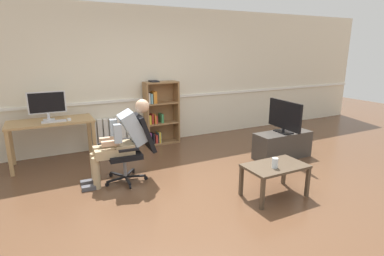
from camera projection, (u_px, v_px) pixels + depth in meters
The scene contains 14 objects.
ground_plane at pixel (211, 193), 4.13m from camera, with size 18.00×18.00×0.00m, color brown.
back_wall at pixel (144, 77), 6.07m from camera, with size 12.00×0.13×2.70m.
computer_desk at pixel (51, 127), 5.03m from camera, with size 1.33×0.62×0.76m.
imac_monitor at pixel (47, 103), 4.99m from camera, with size 0.58×0.14×0.47m.
keyboard at pixel (54, 121), 4.90m from camera, with size 0.37×0.12×0.02m, color silver.
computer_mouse at pixel (69, 119), 5.01m from camera, with size 0.06×0.10×0.03m, color white.
bookshelf at pixel (159, 114), 6.18m from camera, with size 0.69×0.29×1.29m.
radiator at pixel (115, 133), 5.94m from camera, with size 0.87×0.08×0.61m.
office_chair at pixel (134, 146), 4.45m from camera, with size 0.77×0.62×0.99m.
person_seated at pixel (122, 139), 4.35m from camera, with size 1.03×0.40×1.20m.
tv_stand at pixel (282, 145), 5.44m from camera, with size 1.05×0.40×0.47m.
tv_screen at pixel (285, 116), 5.30m from camera, with size 0.22×0.80×0.56m.
coffee_table at pixel (275, 169), 3.98m from camera, with size 0.81×0.49×0.43m.
drinking_glass at pixel (275, 163), 3.85m from camera, with size 0.08×0.08×0.13m, color silver.
Camera 1 is at (-1.94, -3.24, 1.91)m, focal length 28.44 mm.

